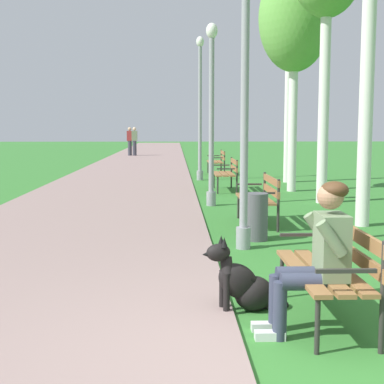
# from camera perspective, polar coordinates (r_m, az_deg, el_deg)

# --- Properties ---
(ground_plane) EXTENTS (120.00, 120.00, 0.00)m
(ground_plane) POSITION_cam_1_polar(r_m,az_deg,el_deg) (4.24, 10.01, -16.74)
(ground_plane) COLOR #33752D
(paved_path) EXTENTS (4.18, 60.00, 0.04)m
(paved_path) POSITION_cam_1_polar(r_m,az_deg,el_deg) (27.90, -5.00, 3.22)
(paved_path) COLOR gray
(paved_path) RESTS_ON ground
(park_bench_near) EXTENTS (0.55, 1.50, 0.85)m
(park_bench_near) POSITION_cam_1_polar(r_m,az_deg,el_deg) (4.97, 14.08, -7.08)
(park_bench_near) COLOR olive
(park_bench_near) RESTS_ON ground
(park_bench_mid) EXTENTS (0.55, 1.50, 0.85)m
(park_bench_mid) POSITION_cam_1_polar(r_m,az_deg,el_deg) (9.65, 6.96, -0.32)
(park_bench_mid) COLOR olive
(park_bench_mid) RESTS_ON ground
(park_bench_far) EXTENTS (0.55, 1.50, 0.85)m
(park_bench_far) POSITION_cam_1_polar(r_m,az_deg,el_deg) (14.72, 3.59, 2.11)
(park_bench_far) COLOR olive
(park_bench_far) RESTS_ON ground
(park_bench_furthest) EXTENTS (0.55, 1.50, 0.85)m
(park_bench_furthest) POSITION_cam_1_polar(r_m,az_deg,el_deg) (19.73, 2.62, 3.26)
(park_bench_furthest) COLOR olive
(park_bench_furthest) RESTS_ON ground
(person_seated_on_near_bench) EXTENTS (0.74, 0.49, 1.25)m
(person_seated_on_near_bench) POSITION_cam_1_polar(r_m,az_deg,el_deg) (4.60, 12.66, -6.00)
(person_seated_on_near_bench) COLOR #33384C
(person_seated_on_near_bench) RESTS_ON ground
(dog_black) EXTENTS (0.82, 0.37, 0.71)m
(dog_black) POSITION_cam_1_polar(r_m,az_deg,el_deg) (5.18, 5.20, -9.25)
(dog_black) COLOR black
(dog_black) RESTS_ON ground
(lamp_post_near) EXTENTS (0.24, 0.24, 4.71)m
(lamp_post_near) POSITION_cam_1_polar(r_m,az_deg,el_deg) (7.68, 5.41, 12.28)
(lamp_post_near) COLOR gray
(lamp_post_near) RESTS_ON ground
(lamp_post_mid) EXTENTS (0.24, 0.24, 3.80)m
(lamp_post_mid) POSITION_cam_1_polar(r_m,az_deg,el_deg) (11.86, 1.99, 8.07)
(lamp_post_mid) COLOR gray
(lamp_post_mid) RESTS_ON ground
(lamp_post_far) EXTENTS (0.24, 0.24, 4.43)m
(lamp_post_far) POSITION_cam_1_polar(r_m,az_deg,el_deg) (17.62, 0.82, 8.65)
(lamp_post_far) COLOR gray
(lamp_post_far) RESTS_ON ground
(birch_tree_fifth) EXTENTS (1.82, 1.80, 5.77)m
(birch_tree_fifth) POSITION_cam_1_polar(r_m,az_deg,el_deg) (15.02, 10.39, 16.84)
(birch_tree_fifth) COLOR silver
(birch_tree_fifth) RESTS_ON ground
(birch_tree_sixth) EXTENTS (1.45, 1.37, 6.55)m
(birch_tree_sixth) POSITION_cam_1_polar(r_m,az_deg,el_deg) (17.53, 9.97, 17.96)
(birch_tree_sixth) COLOR silver
(birch_tree_sixth) RESTS_ON ground
(litter_bin) EXTENTS (0.36, 0.36, 0.70)m
(litter_bin) POSITION_cam_1_polar(r_m,az_deg,el_deg) (8.36, 6.48, -2.51)
(litter_bin) COLOR #515156
(litter_bin) RESTS_ON ground
(pedestrian_distant) EXTENTS (0.32, 0.22, 1.65)m
(pedestrian_distant) POSITION_cam_1_polar(r_m,az_deg,el_deg) (32.26, -6.34, 5.13)
(pedestrian_distant) COLOR #383842
(pedestrian_distant) RESTS_ON ground
(pedestrian_further_distant) EXTENTS (0.32, 0.22, 1.65)m
(pedestrian_further_distant) POSITION_cam_1_polar(r_m,az_deg,el_deg) (32.21, -5.86, 5.13)
(pedestrian_further_distant) COLOR #383842
(pedestrian_further_distant) RESTS_ON ground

